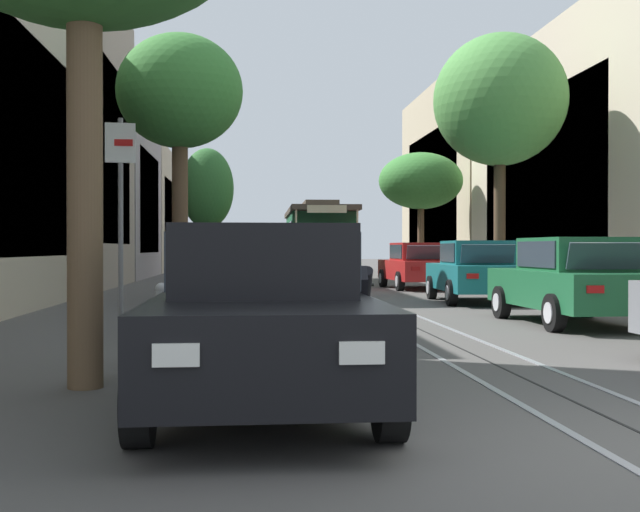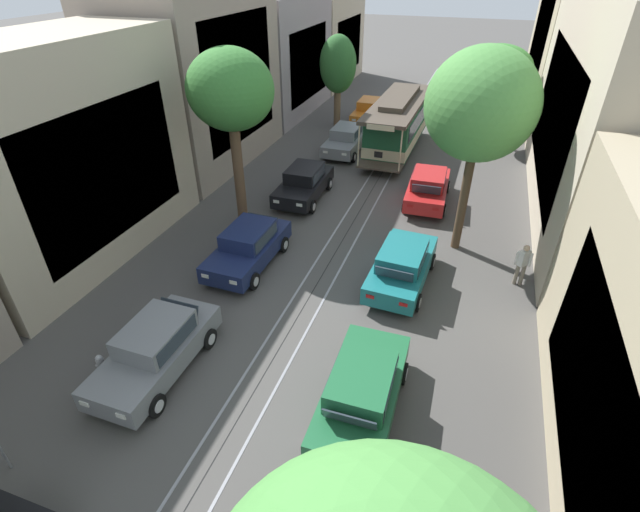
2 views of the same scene
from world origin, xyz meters
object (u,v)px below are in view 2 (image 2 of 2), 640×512
(parked_car_grey_second_left, at_px, (156,349))
(parked_car_grey_fifth_left, at_px, (346,140))
(street_tree_kerb_left_second, at_px, (230,92))
(pedestrian_on_left_pavement, at_px, (523,263))
(street_tree_kerb_right_second, at_px, (481,106))
(fire_hydrant, at_px, (102,366))
(parked_car_black_fourth_left, at_px, (304,183))
(parked_car_teal_mid_right, at_px, (402,265))
(parked_car_red_fourth_right, at_px, (428,187))
(cable_car_trolley, at_px, (398,123))
(parked_car_navy_mid_left, at_px, (248,246))
(parked_car_green_second_right, at_px, (362,391))
(street_tree_kerb_right_mid, at_px, (498,68))
(parked_car_orange_sixth_left, at_px, (369,111))
(street_tree_kerb_left_mid, at_px, (338,66))

(parked_car_grey_second_left, distance_m, parked_car_grey_fifth_left, 18.63)
(parked_car_grey_second_left, relative_size, street_tree_kerb_left_second, 0.59)
(street_tree_kerb_left_second, height_order, pedestrian_on_left_pavement, street_tree_kerb_left_second)
(street_tree_kerb_right_second, relative_size, fire_hydrant, 9.25)
(parked_car_black_fourth_left, relative_size, parked_car_teal_mid_right, 0.99)
(parked_car_teal_mid_right, height_order, fire_hydrant, parked_car_teal_mid_right)
(parked_car_red_fourth_right, xyz_separation_m, cable_car_trolley, (-2.82, 6.68, 0.86))
(parked_car_navy_mid_left, bearing_deg, pedestrian_on_left_pavement, 11.48)
(cable_car_trolley, bearing_deg, parked_car_grey_fifth_left, -151.61)
(parked_car_grey_fifth_left, distance_m, parked_car_teal_mid_right, 13.42)
(parked_car_green_second_right, xyz_separation_m, cable_car_trolley, (-2.97, 19.70, 0.86))
(street_tree_kerb_right_mid, distance_m, cable_car_trolley, 6.61)
(parked_car_orange_sixth_left, height_order, street_tree_kerb_right_second, street_tree_kerb_right_second)
(street_tree_kerb_right_mid, bearing_deg, fire_hydrant, -111.32)
(parked_car_teal_mid_right, xyz_separation_m, cable_car_trolley, (-2.88, 13.67, 0.86))
(parked_car_black_fourth_left, bearing_deg, parked_car_navy_mid_left, -89.62)
(parked_car_orange_sixth_left, relative_size, street_tree_kerb_right_mid, 0.75)
(parked_car_grey_fifth_left, bearing_deg, pedestrian_on_left_pavement, -47.84)
(parked_car_red_fourth_right, bearing_deg, street_tree_kerb_left_second, -149.47)
(fire_hydrant, bearing_deg, parked_car_teal_mid_right, 45.35)
(parked_car_green_second_right, xyz_separation_m, street_tree_kerb_left_second, (-7.79, 8.52, 4.88))
(street_tree_kerb_left_second, bearing_deg, pedestrian_on_left_pavement, -5.50)
(fire_hydrant, bearing_deg, street_tree_kerb_left_mid, 91.14)
(street_tree_kerb_left_mid, bearing_deg, parked_car_grey_fifth_left, -66.71)
(parked_car_grey_fifth_left, relative_size, parked_car_red_fourth_right, 0.99)
(parked_car_navy_mid_left, distance_m, parked_car_black_fourth_left, 6.17)
(parked_car_grey_second_left, height_order, pedestrian_on_left_pavement, pedestrian_on_left_pavement)
(parked_car_orange_sixth_left, height_order, parked_car_teal_mid_right, same)
(parked_car_orange_sixth_left, bearing_deg, parked_car_teal_mid_right, -72.59)
(parked_car_green_second_right, bearing_deg, pedestrian_on_left_pavement, 61.56)
(parked_car_navy_mid_left, xyz_separation_m, street_tree_kerb_left_mid, (-1.84, 17.39, 3.24))
(parked_car_grey_second_left, relative_size, parked_car_grey_fifth_left, 1.00)
(parked_car_grey_fifth_left, distance_m, parked_car_orange_sixth_left, 6.34)
(parked_car_grey_fifth_left, bearing_deg, street_tree_kerb_right_second, -50.30)
(street_tree_kerb_left_mid, distance_m, cable_car_trolley, 6.15)
(parked_car_navy_mid_left, distance_m, cable_car_trolley, 14.65)
(street_tree_kerb_right_mid, bearing_deg, parked_car_navy_mid_left, -114.71)
(cable_car_trolley, height_order, pedestrian_on_left_pavement, cable_car_trolley)
(parked_car_navy_mid_left, distance_m, pedestrian_on_left_pavement, 10.11)
(street_tree_kerb_right_second, relative_size, cable_car_trolley, 0.85)
(street_tree_kerb_left_mid, distance_m, street_tree_kerb_right_mid, 9.88)
(parked_car_grey_second_left, distance_m, pedestrian_on_left_pavement, 12.66)
(parked_car_green_second_right, distance_m, parked_car_teal_mid_right, 6.03)
(parked_car_orange_sixth_left, height_order, parked_car_green_second_right, same)
(street_tree_kerb_left_mid, relative_size, fire_hydrant, 7.07)
(parked_car_grey_second_left, distance_m, parked_car_red_fourth_right, 14.66)
(parked_car_grey_second_left, bearing_deg, street_tree_kerb_right_mid, 70.90)
(parked_car_grey_second_left, height_order, street_tree_kerb_left_mid, street_tree_kerb_left_mid)
(street_tree_kerb_left_second, xyz_separation_m, street_tree_kerb_right_second, (9.38, 0.79, 0.11))
(street_tree_kerb_left_second, bearing_deg, parked_car_navy_mid_left, -59.18)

